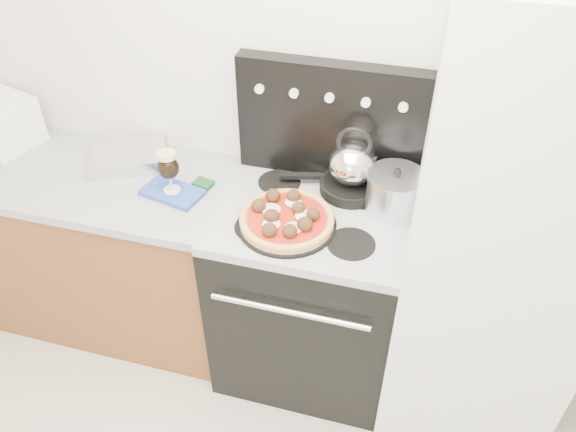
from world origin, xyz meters
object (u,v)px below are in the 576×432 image
(beer_glass, at_px, (169,172))
(base_cabinet, at_px, (93,248))
(stove_body, at_px, (310,294))
(oven_mitt, at_px, (172,192))
(stock_pot, at_px, (394,193))
(tea_kettle, at_px, (353,160))
(fridge, at_px, (500,241))
(pizza, at_px, (287,218))
(pizza_pan, at_px, (287,224))
(skillet, at_px, (350,187))

(beer_glass, bearing_deg, base_cabinet, 174.92)
(stove_body, distance_m, beer_glass, 0.83)
(oven_mitt, xyz_separation_m, stock_pot, (0.89, 0.12, 0.09))
(beer_glass, bearing_deg, tea_kettle, 15.07)
(fridge, relative_size, beer_glass, 10.06)
(pizza, relative_size, stock_pot, 1.65)
(oven_mitt, relative_size, pizza, 0.69)
(pizza_pan, distance_m, stock_pot, 0.43)
(oven_mitt, distance_m, beer_glass, 0.10)
(oven_mitt, xyz_separation_m, tea_kettle, (0.71, 0.19, 0.16))
(fridge, xyz_separation_m, skillet, (-0.58, 0.20, -0.01))
(pizza, bearing_deg, stove_body, 54.39)
(pizza_pan, relative_size, pizza, 1.06)
(beer_glass, bearing_deg, stove_body, 1.98)
(beer_glass, relative_size, pizza_pan, 0.50)
(oven_mitt, relative_size, skillet, 0.98)
(fridge, bearing_deg, stove_body, 177.95)
(pizza, relative_size, skillet, 1.42)
(pizza_pan, bearing_deg, pizza, 0.00)
(pizza_pan, bearing_deg, stove_body, 54.39)
(pizza_pan, bearing_deg, tea_kettle, 55.06)
(beer_glass, distance_m, pizza, 0.53)
(stove_body, relative_size, oven_mitt, 3.56)
(fridge, relative_size, skillet, 7.51)
(pizza_pan, xyz_separation_m, stock_pot, (0.38, 0.20, 0.07))
(beer_glass, relative_size, tea_kettle, 0.88)
(pizza, xyz_separation_m, stock_pot, (0.38, 0.20, 0.04))
(oven_mitt, height_order, skillet, skillet)
(beer_glass, bearing_deg, pizza_pan, -9.57)
(skillet, bearing_deg, pizza_pan, -124.94)
(stove_body, bearing_deg, pizza_pan, -125.61)
(oven_mitt, distance_m, tea_kettle, 0.75)
(pizza_pan, bearing_deg, fridge, 6.06)
(base_cabinet, bearing_deg, tea_kettle, 6.80)
(pizza_pan, bearing_deg, stock_pot, 28.34)
(stove_body, height_order, skillet, skillet)
(skillet, height_order, tea_kettle, tea_kettle)
(pizza_pan, bearing_deg, skillet, 55.06)
(stove_body, xyz_separation_m, fridge, (0.70, -0.03, 0.51))
(fridge, distance_m, pizza_pan, 0.78)
(pizza, bearing_deg, stock_pot, 28.34)
(stove_body, relative_size, beer_glass, 4.66)
(skillet, bearing_deg, beer_glass, -164.93)
(beer_glass, distance_m, pizza_pan, 0.53)
(fridge, xyz_separation_m, oven_mitt, (-1.29, 0.00, -0.04))
(skillet, bearing_deg, fridge, -18.58)
(fridge, xyz_separation_m, stock_pot, (-0.40, 0.12, 0.05))
(stove_body, bearing_deg, oven_mitt, -178.02)
(stove_body, xyz_separation_m, pizza_pan, (-0.08, -0.11, 0.49))
(oven_mitt, distance_m, pizza, 0.53)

